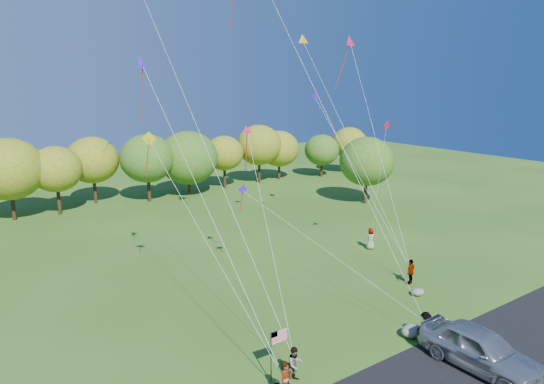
{
  "coord_description": "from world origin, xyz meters",
  "views": [
    {
      "loc": [
        -14.65,
        -15.24,
        13.23
      ],
      "look_at": [
        0.15,
        6.0,
        7.36
      ],
      "focal_mm": 32.0,
      "sensor_mm": 36.0,
      "label": 1
    }
  ],
  "objects": [
    {
      "name": "flyer_c",
      "position": [
        5.21,
        -0.8,
        0.77
      ],
      "size": [
        1.11,
        0.81,
        1.54
      ],
      "primitive_type": "imported",
      "rotation": [
        0.0,
        0.0,
        2.88
      ],
      "color": "#4C4C59",
      "rests_on": "ground"
    },
    {
      "name": "flyer_a",
      "position": [
        -3.89,
        -0.8,
        0.97
      ],
      "size": [
        0.82,
        0.67,
        1.94
      ],
      "primitive_type": "imported",
      "rotation": [
        0.0,
        0.0,
        0.33
      ],
      "color": "#4C4C59",
      "rests_on": "ground"
    },
    {
      "name": "flyer_b",
      "position": [
        -2.63,
        0.21,
        0.83
      ],
      "size": [
        0.82,
        0.64,
        1.67
      ],
      "primitive_type": "imported",
      "rotation": [
        0.0,
        0.0,
        0.01
      ],
      "color": "#4C4C59",
      "rests_on": "ground"
    },
    {
      "name": "boulder_near",
      "position": [
        4.9,
        -0.21,
        0.31
      ],
      "size": [
        1.26,
        0.99,
        0.63
      ],
      "primitive_type": "ellipsoid",
      "color": "gray",
      "rests_on": "ground"
    },
    {
      "name": "ground",
      "position": [
        0.0,
        0.0,
        0.0
      ],
      "size": [
        140.0,
        140.0,
        0.0
      ],
      "primitive_type": "plane",
      "color": "#2C5217",
      "rests_on": "ground"
    },
    {
      "name": "minivan_silver",
      "position": [
        5.1,
        -3.98,
        1.04
      ],
      "size": [
        2.47,
        5.82,
        1.96
      ],
      "primitive_type": "imported",
      "rotation": [
        0.0,
        0.0,
        0.03
      ],
      "color": "#999DA3",
      "rests_on": "asphalt_lane"
    },
    {
      "name": "kites_aloft",
      "position": [
        2.91,
        13.67,
        18.13
      ],
      "size": [
        19.45,
        12.29,
        19.23
      ],
      "color": "#ED411A",
      "rests_on": "ground"
    },
    {
      "name": "boulder_far",
      "position": [
        9.32,
        2.93,
        0.23
      ],
      "size": [
        0.89,
        0.74,
        0.46
      ],
      "primitive_type": "ellipsoid",
      "color": "gray",
      "rests_on": "ground"
    },
    {
      "name": "flyer_d",
      "position": [
        10.38,
        4.42,
        0.87
      ],
      "size": [
        1.09,
        0.66,
        1.73
      ],
      "primitive_type": "imported",
      "rotation": [
        0.0,
        0.0,
        3.39
      ],
      "color": "#4C4C59",
      "rests_on": "ground"
    },
    {
      "name": "flag_assembly",
      "position": [
        -3.3,
        0.75,
        1.84
      ],
      "size": [
        0.91,
        0.59,
        2.46
      ],
      "color": "black",
      "rests_on": "ground"
    },
    {
      "name": "flyer_e",
      "position": [
        13.28,
        10.86,
        0.88
      ],
      "size": [
        1.02,
        0.93,
        1.76
      ],
      "primitive_type": "imported",
      "rotation": [
        0.0,
        0.0,
        2.59
      ],
      "color": "#4C4C59",
      "rests_on": "ground"
    },
    {
      "name": "treeline",
      "position": [
        0.19,
        35.88,
        4.73
      ],
      "size": [
        75.72,
        27.94,
        8.69
      ],
      "color": "#392814",
      "rests_on": "ground"
    }
  ]
}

